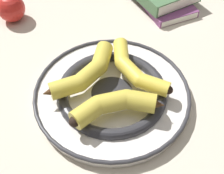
{
  "coord_description": "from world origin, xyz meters",
  "views": [
    {
      "loc": [
        -0.07,
        0.45,
        0.55
      ],
      "look_at": [
        0.02,
        0.03,
        0.04
      ],
      "focal_mm": 50.0,
      "sensor_mm": 36.0,
      "label": 1
    }
  ],
  "objects_px": {
    "banana_b": "(133,68)",
    "banana_c": "(115,105)",
    "banana_a": "(85,74)",
    "decorative_bowl": "(112,94)",
    "apple": "(11,8)"
  },
  "relations": [
    {
      "from": "banana_a",
      "to": "decorative_bowl",
      "type": "bearing_deg",
      "value": -74.09
    },
    {
      "from": "banana_c",
      "to": "apple",
      "type": "distance_m",
      "value": 0.45
    },
    {
      "from": "banana_b",
      "to": "apple",
      "type": "height_order",
      "value": "apple"
    },
    {
      "from": "banana_a",
      "to": "apple",
      "type": "relative_size",
      "value": 2.11
    },
    {
      "from": "banana_c",
      "to": "decorative_bowl",
      "type": "bearing_deg",
      "value": -98.18
    },
    {
      "from": "decorative_bowl",
      "to": "banana_a",
      "type": "height_order",
      "value": "banana_a"
    },
    {
      "from": "banana_a",
      "to": "banana_b",
      "type": "bearing_deg",
      "value": -40.92
    },
    {
      "from": "banana_a",
      "to": "banana_c",
      "type": "bearing_deg",
      "value": -103.38
    },
    {
      "from": "banana_b",
      "to": "apple",
      "type": "xyz_separation_m",
      "value": [
        0.37,
        -0.17,
        -0.02
      ]
    },
    {
      "from": "decorative_bowl",
      "to": "banana_b",
      "type": "distance_m",
      "value": 0.07
    },
    {
      "from": "banana_a",
      "to": "banana_b",
      "type": "xyz_separation_m",
      "value": [
        -0.1,
        -0.04,
        -0.0
      ]
    },
    {
      "from": "banana_b",
      "to": "banana_c",
      "type": "bearing_deg",
      "value": -55.4
    },
    {
      "from": "banana_a",
      "to": "banana_c",
      "type": "height_order",
      "value": "banana_c"
    },
    {
      "from": "banana_b",
      "to": "banana_c",
      "type": "height_order",
      "value": "banana_c"
    },
    {
      "from": "decorative_bowl",
      "to": "apple",
      "type": "distance_m",
      "value": 0.4
    }
  ]
}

